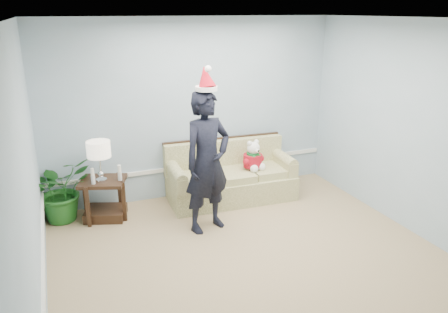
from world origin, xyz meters
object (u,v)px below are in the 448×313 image
object	(u,v)px
man	(207,162)
sofa	(230,178)
teddy_bear	(253,159)
table_lamp	(99,151)
houseplant	(61,190)
side_table	(105,203)

from	to	relation	value
man	sofa	bearing A→B (deg)	34.13
sofa	teddy_bear	world-z (taller)	teddy_bear
man	table_lamp	bearing A→B (deg)	131.59
houseplant	man	world-z (taller)	man
sofa	table_lamp	distance (m)	2.03
table_lamp	teddy_bear	xyz separation A→B (m)	(2.23, -0.08, -0.37)
teddy_bear	sofa	bearing A→B (deg)	143.31
side_table	table_lamp	size ratio (longest dim) A/B	1.29
sofa	teddy_bear	xyz separation A→B (m)	(0.32, -0.13, 0.32)
sofa	teddy_bear	size ratio (longest dim) A/B	4.16
side_table	houseplant	distance (m)	0.62
side_table	table_lamp	xyz separation A→B (m)	(-0.02, -0.04, 0.78)
sofa	teddy_bear	bearing A→B (deg)	-18.27
side_table	teddy_bear	bearing A→B (deg)	-3.23
sofa	houseplant	size ratio (longest dim) A/B	2.18
sofa	houseplant	distance (m)	2.45
side_table	man	world-z (taller)	man
table_lamp	side_table	bearing A→B (deg)	66.30
table_lamp	teddy_bear	world-z (taller)	table_lamp
side_table	man	size ratio (longest dim) A/B	0.39
side_table	teddy_bear	size ratio (longest dim) A/B	1.56
side_table	sofa	bearing A→B (deg)	-0.00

